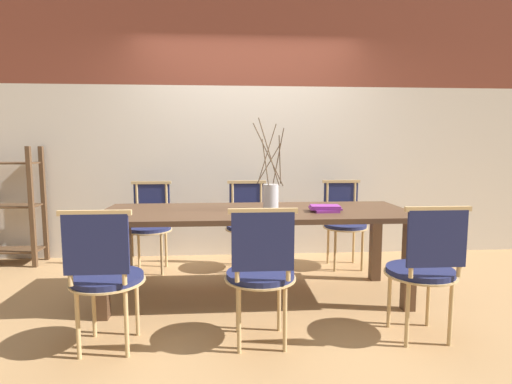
{
  "coord_description": "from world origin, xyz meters",
  "views": [
    {
      "loc": [
        -0.23,
        -3.24,
        1.26
      ],
      "look_at": [
        0.0,
        0.0,
        0.89
      ],
      "focal_mm": 28.0,
      "sensor_mm": 36.0,
      "label": 1
    }
  ],
  "objects_px": {
    "chair_near_center": "(424,266)",
    "shelving_rack": "(8,206)",
    "chair_far_center": "(344,220)",
    "vase_centerpiece": "(271,195)",
    "book_stack": "(325,208)",
    "dining_table": "(256,221)"
  },
  "relations": [
    {
      "from": "chair_near_center",
      "to": "shelving_rack",
      "type": "xyz_separation_m",
      "value": [
        -3.6,
        1.96,
        0.13
      ]
    },
    {
      "from": "chair_near_center",
      "to": "shelving_rack",
      "type": "bearing_deg",
      "value": 151.44
    },
    {
      "from": "dining_table",
      "to": "chair_near_center",
      "type": "relative_size",
      "value": 2.79
    },
    {
      "from": "vase_centerpiece",
      "to": "book_stack",
      "type": "height_order",
      "value": "vase_centerpiece"
    },
    {
      "from": "chair_near_center",
      "to": "vase_centerpiece",
      "type": "distance_m",
      "value": 1.28
    },
    {
      "from": "vase_centerpiece",
      "to": "shelving_rack",
      "type": "bearing_deg",
      "value": 157.28
    },
    {
      "from": "shelving_rack",
      "to": "dining_table",
      "type": "bearing_deg",
      "value": -23.86
    },
    {
      "from": "book_stack",
      "to": "dining_table",
      "type": "bearing_deg",
      "value": 169.18
    },
    {
      "from": "dining_table",
      "to": "vase_centerpiece",
      "type": "height_order",
      "value": "vase_centerpiece"
    },
    {
      "from": "vase_centerpiece",
      "to": "shelving_rack",
      "type": "distance_m",
      "value": 2.93
    },
    {
      "from": "dining_table",
      "to": "book_stack",
      "type": "bearing_deg",
      "value": -10.82
    },
    {
      "from": "book_stack",
      "to": "shelving_rack",
      "type": "height_order",
      "value": "shelving_rack"
    },
    {
      "from": "dining_table",
      "to": "chair_near_center",
      "type": "bearing_deg",
      "value": -38.65
    },
    {
      "from": "chair_near_center",
      "to": "book_stack",
      "type": "bearing_deg",
      "value": 123.59
    },
    {
      "from": "dining_table",
      "to": "vase_centerpiece",
      "type": "bearing_deg",
      "value": 4.14
    },
    {
      "from": "vase_centerpiece",
      "to": "book_stack",
      "type": "xyz_separation_m",
      "value": [
        0.43,
        -0.11,
        -0.1
      ]
    },
    {
      "from": "chair_near_center",
      "to": "book_stack",
      "type": "distance_m",
      "value": 0.9
    },
    {
      "from": "dining_table",
      "to": "chair_far_center",
      "type": "height_order",
      "value": "chair_far_center"
    },
    {
      "from": "chair_far_center",
      "to": "shelving_rack",
      "type": "bearing_deg",
      "value": -5.07
    },
    {
      "from": "book_stack",
      "to": "chair_near_center",
      "type": "bearing_deg",
      "value": -56.41
    },
    {
      "from": "chair_far_center",
      "to": "book_stack",
      "type": "relative_size",
      "value": 3.39
    },
    {
      "from": "chair_far_center",
      "to": "shelving_rack",
      "type": "relative_size",
      "value": 0.71
    }
  ]
}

